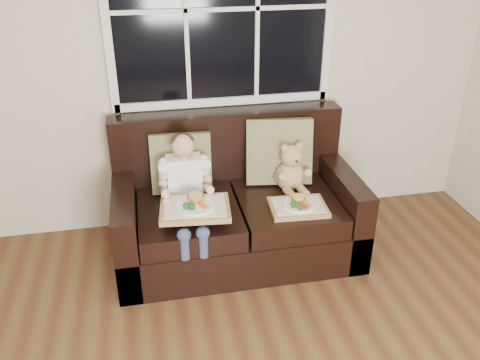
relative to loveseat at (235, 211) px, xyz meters
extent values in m
cube|color=beige|center=(-0.23, 0.48, 1.04)|extent=(4.50, 0.02, 2.70)
cube|color=black|center=(0.00, 0.47, 1.34)|extent=(1.50, 0.02, 1.25)
cube|color=silver|center=(0.00, 0.45, 0.69)|extent=(1.58, 0.04, 0.06)
cube|color=silver|center=(-0.78, 0.45, 1.34)|extent=(0.06, 0.04, 1.37)
cube|color=silver|center=(0.78, 0.45, 1.34)|extent=(0.06, 0.04, 1.37)
cube|color=silver|center=(0.00, 0.45, 1.34)|extent=(1.50, 0.03, 0.03)
cube|color=black|center=(0.00, -0.07, -0.16)|extent=(1.70, 0.90, 0.30)
cube|color=black|center=(-0.78, -0.07, -0.01)|extent=(0.15, 0.90, 0.60)
cube|color=black|center=(0.78, -0.07, -0.01)|extent=(0.15, 0.90, 0.60)
cube|color=black|center=(0.00, 0.31, 0.32)|extent=(1.70, 0.18, 0.66)
cube|color=black|center=(-0.35, -0.15, 0.07)|extent=(0.68, 0.72, 0.15)
cube|color=black|center=(0.35, -0.15, 0.07)|extent=(0.68, 0.72, 0.15)
cube|color=olive|center=(-0.36, 0.15, 0.35)|extent=(0.44, 0.22, 0.44)
cube|color=olive|center=(0.36, 0.15, 0.38)|extent=(0.51, 0.29, 0.49)
cube|color=white|center=(-0.35, -0.02, 0.31)|extent=(0.23, 0.14, 0.32)
sphere|color=tan|center=(-0.35, -0.03, 0.57)|extent=(0.15, 0.15, 0.15)
ellipsoid|color=#3A2412|center=(-0.35, -0.01, 0.59)|extent=(0.15, 0.15, 0.11)
cylinder|color=#323E58|center=(-0.41, -0.20, 0.18)|extent=(0.09, 0.29, 0.09)
cylinder|color=#323E58|center=(-0.30, -0.20, 0.18)|extent=(0.09, 0.29, 0.09)
cylinder|color=#323E58|center=(-0.41, -0.48, 0.01)|extent=(0.08, 0.08, 0.27)
cylinder|color=#323E58|center=(-0.30, -0.48, 0.01)|extent=(0.08, 0.08, 0.27)
cylinder|color=tan|center=(-0.49, -0.13, 0.35)|extent=(0.06, 0.29, 0.23)
cylinder|color=tan|center=(-0.21, -0.13, 0.35)|extent=(0.06, 0.29, 0.23)
ellipsoid|color=tan|center=(0.41, 0.02, 0.24)|extent=(0.23, 0.20, 0.22)
sphere|color=tan|center=(0.41, 0.00, 0.40)|extent=(0.17, 0.17, 0.16)
sphere|color=tan|center=(0.35, 0.01, 0.47)|extent=(0.06, 0.06, 0.06)
sphere|color=tan|center=(0.46, 0.01, 0.47)|extent=(0.06, 0.06, 0.06)
sphere|color=tan|center=(0.41, -0.06, 0.39)|extent=(0.06, 0.06, 0.06)
sphere|color=black|center=(0.41, -0.08, 0.40)|extent=(0.02, 0.02, 0.02)
cylinder|color=tan|center=(0.36, -0.10, 0.17)|extent=(0.07, 0.13, 0.06)
cylinder|color=tan|center=(0.46, -0.10, 0.17)|extent=(0.07, 0.13, 0.06)
cube|color=#AD824E|center=(-0.32, -0.34, 0.25)|extent=(0.47, 0.38, 0.04)
cube|color=beige|center=(-0.32, -0.34, 0.28)|extent=(0.41, 0.32, 0.01)
cylinder|color=white|center=(-0.32, -0.35, 0.29)|extent=(0.25, 0.25, 0.02)
imported|color=orange|center=(-0.31, -0.30, 0.31)|extent=(0.12, 0.12, 0.04)
cylinder|color=#CCC16F|center=(-0.31, -0.30, 0.32)|extent=(0.09, 0.09, 0.02)
ellipsoid|color=#1B551C|center=(-0.38, -0.39, 0.32)|extent=(0.05, 0.05, 0.04)
ellipsoid|color=#1B551C|center=(-0.35, -0.41, 0.32)|extent=(0.05, 0.05, 0.04)
cylinder|color=orange|center=(-0.28, -0.40, 0.30)|extent=(0.05, 0.07, 0.02)
cube|color=#AD824E|center=(0.38, -0.29, 0.16)|extent=(0.40, 0.31, 0.03)
cube|color=beige|center=(0.38, -0.29, 0.18)|extent=(0.35, 0.27, 0.01)
cylinder|color=white|center=(0.38, -0.30, 0.18)|extent=(0.22, 0.22, 0.01)
imported|color=gold|center=(0.39, -0.26, 0.21)|extent=(0.12, 0.12, 0.03)
cylinder|color=#CCC16F|center=(0.39, -0.26, 0.21)|extent=(0.08, 0.08, 0.02)
ellipsoid|color=#1B551C|center=(0.33, -0.33, 0.21)|extent=(0.04, 0.04, 0.04)
ellipsoid|color=#1B551C|center=(0.36, -0.35, 0.21)|extent=(0.04, 0.04, 0.04)
cylinder|color=orange|center=(0.42, -0.34, 0.20)|extent=(0.04, 0.06, 0.01)
cylinder|color=brown|center=(0.38, -0.36, 0.20)|extent=(0.03, 0.08, 0.02)
camera|label=1|loc=(-0.59, -3.11, 1.91)|focal=38.00mm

